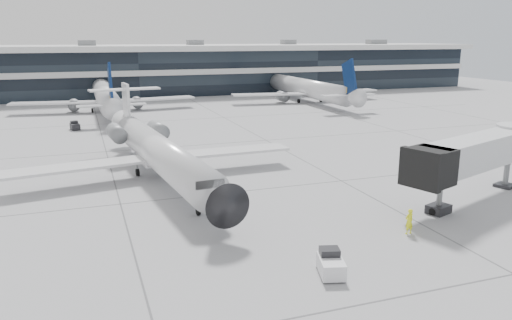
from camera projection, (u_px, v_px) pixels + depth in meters
name	position (u px, v px, depth m)	size (l,w,h in m)	color
ground	(239.00, 192.00, 43.26)	(220.00, 220.00, 0.00)	#99999C
terminal	(134.00, 72.00, 117.12)	(170.00, 22.00, 10.00)	black
bg_jet_center	(106.00, 111.00, 91.01)	(32.00, 40.00, 9.60)	silver
bg_jet_right	(306.00, 101.00, 103.95)	(32.00, 40.00, 9.60)	silver
regional_jet	(157.00, 150.00, 47.09)	(27.13, 33.88, 7.82)	silver
jet_bridge	(484.00, 151.00, 40.80)	(16.56, 8.36, 5.46)	#B7BABC
ramp_worker	(409.00, 221.00, 33.77)	(0.65, 0.43, 1.79)	#F7FF1A
baggage_tug	(331.00, 264.00, 28.02)	(1.85, 2.47, 1.40)	silver
traffic_cone	(127.00, 159.00, 53.74)	(0.47, 0.47, 0.54)	#DF400B
far_tug	(75.00, 126.00, 72.02)	(1.49, 2.12, 1.24)	black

